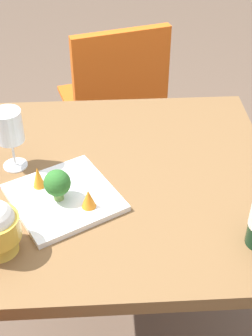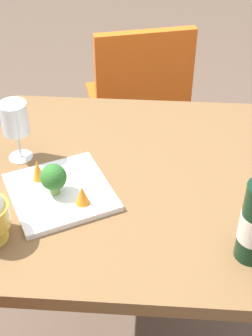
{
  "view_description": "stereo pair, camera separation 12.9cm",
  "coord_description": "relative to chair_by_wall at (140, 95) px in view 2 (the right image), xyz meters",
  "views": [
    {
      "loc": [
        -0.06,
        -1.02,
        1.59
      ],
      "look_at": [
        0.0,
        0.0,
        0.77
      ],
      "focal_mm": 51.74,
      "sensor_mm": 36.0,
      "label": 1
    },
    {
      "loc": [
        0.07,
        -1.02,
        1.59
      ],
      "look_at": [
        0.0,
        0.0,
        0.77
      ],
      "focal_mm": 51.74,
      "sensor_mm": 36.0,
      "label": 2
    }
  ],
  "objects": [
    {
      "name": "wine_glass",
      "position": [
        -0.31,
        -0.75,
        0.34
      ],
      "size": [
        0.08,
        0.08,
        0.18
      ],
      "color": "white",
      "rests_on": "dining_table"
    },
    {
      "name": "carrot_garnish_left",
      "position": [
        -0.23,
        -0.86,
        0.26
      ],
      "size": [
        0.03,
        0.03,
        0.06
      ],
      "color": "orange",
      "rests_on": "serving_plate"
    },
    {
      "name": "chair_by_wall",
      "position": [
        0.0,
        0.0,
        0.0
      ],
      "size": [
        0.49,
        0.49,
        0.85
      ],
      "rotation": [
        0.0,
        0.0,
        0.27
      ],
      "color": "orange",
      "rests_on": "ground_plane"
    },
    {
      "name": "broccoli_floret",
      "position": [
        -0.18,
        -0.91,
        0.28
      ],
      "size": [
        0.07,
        0.07,
        0.09
      ],
      "color": "#729E4C",
      "rests_on": "serving_plate"
    },
    {
      "name": "serving_plate",
      "position": [
        -0.17,
        -0.9,
        0.22
      ],
      "size": [
        0.34,
        0.34,
        0.02
      ],
      "rotation": [
        0.0,
        0.0,
        0.49
      ],
      "color": "white",
      "rests_on": "dining_table"
    },
    {
      "name": "ground_plane",
      "position": [
        -0.0,
        -0.81,
        -0.53
      ],
      "size": [
        8.0,
        8.0,
        0.0
      ],
      "primitive_type": "plane",
      "color": "brown"
    },
    {
      "name": "dining_table",
      "position": [
        -0.0,
        -0.81,
        0.12
      ],
      "size": [
        0.82,
        0.82,
        0.74
      ],
      "color": "brown",
      "rests_on": "ground_plane"
    },
    {
      "name": "carrot_garnish_right",
      "position": [
        -0.1,
        -0.94,
        0.26
      ],
      "size": [
        0.04,
        0.04,
        0.05
      ],
      "color": "orange",
      "rests_on": "serving_plate"
    }
  ]
}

